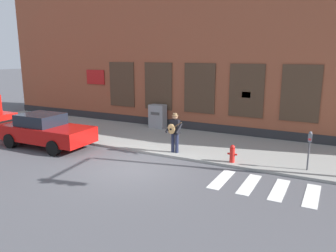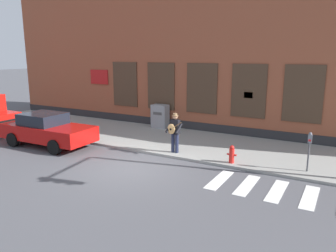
{
  "view_description": "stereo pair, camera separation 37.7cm",
  "coord_description": "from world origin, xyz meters",
  "px_view_note": "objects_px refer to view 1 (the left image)",
  "views": [
    {
      "loc": [
        6.68,
        -9.85,
        4.21
      ],
      "look_at": [
        0.46,
        1.99,
        1.28
      ],
      "focal_mm": 35.0,
      "sensor_mm": 36.0,
      "label": 1
    },
    {
      "loc": [
        7.01,
        -9.67,
        4.21
      ],
      "look_at": [
        0.46,
        1.99,
        1.28
      ],
      "focal_mm": 35.0,
      "sensor_mm": 36.0,
      "label": 2
    }
  ],
  "objects_px": {
    "red_car": "(45,130)",
    "busker": "(174,131)",
    "fire_hydrant": "(232,154)",
    "parking_meter": "(309,145)",
    "utility_box": "(158,116)"
  },
  "relations": [
    {
      "from": "fire_hydrant",
      "to": "parking_meter",
      "type": "bearing_deg",
      "value": 9.18
    },
    {
      "from": "utility_box",
      "to": "fire_hydrant",
      "type": "relative_size",
      "value": 1.89
    },
    {
      "from": "busker",
      "to": "parking_meter",
      "type": "distance_m",
      "value": 5.25
    },
    {
      "from": "parking_meter",
      "to": "utility_box",
      "type": "height_order",
      "value": "parking_meter"
    },
    {
      "from": "busker",
      "to": "red_car",
      "type": "bearing_deg",
      "value": -164.66
    },
    {
      "from": "fire_hydrant",
      "to": "utility_box",
      "type": "bearing_deg",
      "value": 144.2
    },
    {
      "from": "busker",
      "to": "utility_box",
      "type": "bearing_deg",
      "value": 127.69
    },
    {
      "from": "busker",
      "to": "fire_hydrant",
      "type": "relative_size",
      "value": 2.42
    },
    {
      "from": "red_car",
      "to": "busker",
      "type": "relative_size",
      "value": 2.74
    },
    {
      "from": "busker",
      "to": "utility_box",
      "type": "height_order",
      "value": "busker"
    },
    {
      "from": "busker",
      "to": "parking_meter",
      "type": "bearing_deg",
      "value": 3.46
    },
    {
      "from": "red_car",
      "to": "busker",
      "type": "distance_m",
      "value": 6.13
    },
    {
      "from": "parking_meter",
      "to": "busker",
      "type": "bearing_deg",
      "value": -176.54
    },
    {
      "from": "busker",
      "to": "utility_box",
      "type": "distance_m",
      "value": 4.97
    },
    {
      "from": "parking_meter",
      "to": "utility_box",
      "type": "relative_size",
      "value": 1.09
    }
  ]
}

